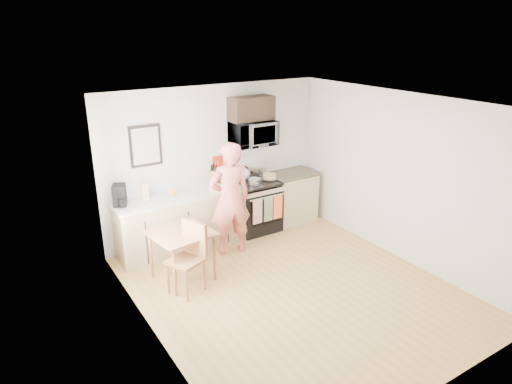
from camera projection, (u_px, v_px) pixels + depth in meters
floor at (293, 289)px, 6.43m from camera, size 4.60×4.60×0.00m
back_wall at (215, 162)px, 7.81m from camera, size 4.00×0.04×2.60m
front_wall at (448, 281)px, 4.16m from camera, size 4.00×0.04×2.60m
left_wall at (149, 239)px, 4.98m from camera, size 0.04×4.60×2.60m
right_wall at (400, 178)px, 6.99m from camera, size 0.04×4.60×2.60m
ceiling at (299, 104)px, 5.54m from camera, size 4.00×4.60×0.04m
window at (128, 195)px, 5.54m from camera, size 0.06×1.40×1.50m
cabinet_left at (181, 223)px, 7.46m from camera, size 2.10×0.60×0.90m
countertop_left at (180, 196)px, 7.30m from camera, size 2.14×0.64×0.04m
cabinet_right at (291, 198)px, 8.58m from camera, size 0.84×0.60×0.90m
countertop_right at (292, 174)px, 8.42m from camera, size 0.88×0.64×0.04m
range at (256, 207)px, 8.16m from camera, size 0.76×0.70×1.16m
microwave at (253, 133)px, 7.79m from camera, size 0.76×0.51×0.42m
upper_cabinet at (251, 108)px, 7.68m from camera, size 0.76×0.35×0.40m
wall_art at (146, 146)px, 7.03m from camera, size 0.50×0.04×0.65m
wall_trivet at (218, 162)px, 7.82m from camera, size 0.20×0.02×0.20m
person at (230, 199)px, 7.17m from camera, size 0.74×0.54×1.85m
dining_table at (181, 237)px, 6.48m from camera, size 0.80×0.80×0.75m
chair at (192, 247)px, 6.26m from camera, size 0.58×0.55×0.99m
knife_block at (214, 177)px, 7.78m from camera, size 0.18×0.18×0.24m
utensil_crock at (218, 174)px, 7.82m from camera, size 0.13×0.13×0.39m
fruit_bowl at (172, 194)px, 7.23m from camera, size 0.24×0.24×0.09m
milk_carton at (144, 192)px, 7.02m from camera, size 0.12×0.12×0.28m
coffee_maker at (120, 196)px, 6.82m from camera, size 0.26×0.31×0.33m
bread_bag at (218, 188)px, 7.46m from camera, size 0.32×0.25×0.11m
cake at (270, 177)px, 8.08m from camera, size 0.29×0.29×0.10m
kettle at (245, 174)px, 8.07m from camera, size 0.19×0.19×0.24m
pot at (255, 182)px, 7.81m from camera, size 0.21×0.36×0.10m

